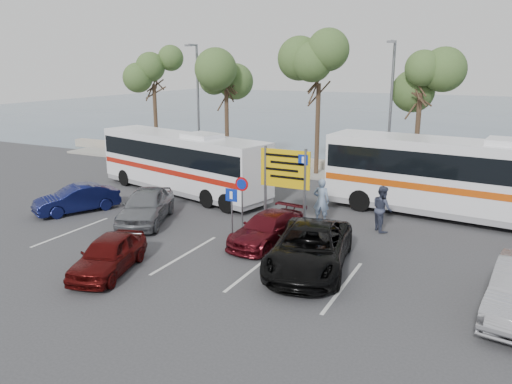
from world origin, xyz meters
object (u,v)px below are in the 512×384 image
at_px(street_lamp_left, 197,99).
at_px(car_silver_a, 146,206).
at_px(car_blue, 77,199).
at_px(suv_black, 310,248).
at_px(car_red, 108,254).
at_px(coach_bus_left, 182,165).
at_px(coach_bus_right, 462,181).
at_px(direction_sign, 285,175).
at_px(pedestrian_far, 382,208).
at_px(pedestrian_near, 321,201).
at_px(street_lamp_right, 391,106).
at_px(car_maroon, 267,229).

bearing_deg(street_lamp_left, car_silver_a, -67.41).
relative_size(car_blue, suv_black, 0.72).
xyz_separation_m(car_blue, car_red, (6.40, -4.79, -0.00)).
bearing_deg(car_blue, coach_bus_left, 90.69).
relative_size(coach_bus_left, coach_bus_right, 0.90).
bearing_deg(direction_sign, suv_black, -54.28).
relative_size(coach_bus_left, pedestrian_far, 5.75).
xyz_separation_m(suv_black, pedestrian_near, (-1.40, 5.13, 0.25)).
bearing_deg(coach_bus_left, car_blue, -115.61).
distance_m(direction_sign, car_red, 7.81).
distance_m(coach_bus_left, suv_black, 11.95).
bearing_deg(coach_bus_right, direction_sign, -141.90).
bearing_deg(coach_bus_right, street_lamp_right, 130.71).
bearing_deg(suv_black, coach_bus_right, 53.21).
bearing_deg(street_lamp_left, suv_black, -45.54).
xyz_separation_m(direction_sign, pedestrian_far, (3.69, 1.86, -1.45)).
bearing_deg(suv_black, direction_sign, 114.89).
relative_size(street_lamp_right, suv_black, 1.47).
relative_size(direction_sign, coach_bus_right, 0.29).
distance_m(street_lamp_right, car_silver_a, 14.94).
distance_m(coach_bus_left, car_blue, 5.86).
distance_m(street_lamp_right, coach_bus_left, 12.19).
bearing_deg(pedestrian_near, car_silver_a, 18.87).
height_order(street_lamp_right, coach_bus_left, street_lamp_right).
relative_size(coach_bus_right, pedestrian_far, 6.36).
relative_size(car_silver_a, pedestrian_far, 2.29).
height_order(car_silver_a, suv_black, car_silver_a).
height_order(car_red, pedestrian_near, pedestrian_near).
bearing_deg(street_lamp_left, pedestrian_far, -29.93).
bearing_deg(suv_black, street_lamp_left, 123.63).
xyz_separation_m(street_lamp_right, car_red, (-5.60, -17.02, -3.96)).
height_order(coach_bus_left, suv_black, coach_bus_left).
distance_m(car_maroon, pedestrian_far, 5.15).
bearing_deg(coach_bus_right, car_blue, -157.00).
height_order(street_lamp_left, car_red, street_lamp_left).
bearing_deg(street_lamp_left, car_blue, -85.33).
relative_size(direction_sign, car_blue, 0.92).
bearing_deg(street_lamp_right, car_blue, -134.45).
bearing_deg(car_silver_a, street_lamp_right, 33.49).
relative_size(car_maroon, pedestrian_far, 2.09).
distance_m(coach_bus_left, car_maroon, 9.07).
bearing_deg(direction_sign, car_silver_a, -164.22).
bearing_deg(pedestrian_near, street_lamp_left, -43.06).
xyz_separation_m(car_blue, suv_black, (12.40, -1.42, 0.11)).
bearing_deg(pedestrian_far, pedestrian_near, 54.29).
xyz_separation_m(coach_bus_left, car_maroon, (7.50, -5.00, -1.00)).
bearing_deg(suv_black, coach_bus_left, 135.34).
relative_size(car_blue, pedestrian_near, 1.94).
bearing_deg(car_red, car_blue, 127.08).
bearing_deg(coach_bus_left, street_lamp_left, 116.50).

